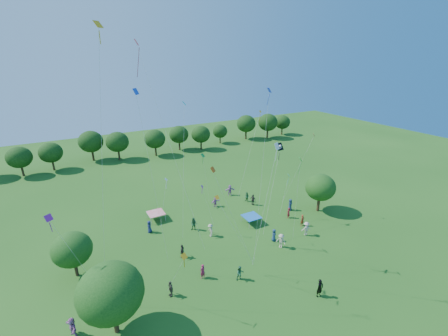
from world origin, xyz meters
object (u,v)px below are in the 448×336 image
at_px(red_high_kite, 150,85).
at_px(tent_blue, 251,217).
at_px(near_tree_west, 111,292).
at_px(tent_red_stripe, 156,213).
at_px(pirate_kite, 280,149).
at_px(near_tree_north, 72,249).
at_px(near_tree_east, 320,187).
at_px(man_in_black, 320,288).

bearing_deg(red_high_kite, tent_blue, -10.17).
xyz_separation_m(near_tree_west, tent_red_stripe, (8.41, 16.25, -3.14)).
distance_m(pirate_kite, red_high_kite, 17.81).
relative_size(near_tree_north, red_high_kite, 0.23).
bearing_deg(near_tree_west, pirate_kite, 19.31).
height_order(near_tree_north, pirate_kite, pirate_kite).
bearing_deg(pirate_kite, tent_red_stripe, 150.74).
relative_size(near_tree_east, red_high_kite, 0.26).
height_order(near_tree_east, pirate_kite, pirate_kite).
bearing_deg(pirate_kite, near_tree_west, -160.69).
bearing_deg(red_high_kite, near_tree_west, -124.52).
bearing_deg(tent_red_stripe, near_tree_west, -117.37).
distance_m(tent_red_stripe, red_high_kite, 18.65).
bearing_deg(tent_red_stripe, red_high_kite, -98.62).
distance_m(near_tree_west, near_tree_north, 9.49).
height_order(near_tree_west, red_high_kite, red_high_kite).
relative_size(near_tree_west, red_high_kite, 0.30).
relative_size(near_tree_west, near_tree_east, 1.14).
height_order(near_tree_north, tent_red_stripe, near_tree_north).
bearing_deg(tent_blue, near_tree_north, 179.46).
relative_size(near_tree_north, man_in_black, 2.63).
bearing_deg(man_in_black, red_high_kite, 120.60).
xyz_separation_m(near_tree_north, red_high_kite, (9.99, 1.94, 15.67)).
bearing_deg(near_tree_north, near_tree_east, -3.64).
xyz_separation_m(tent_blue, man_in_black, (-1.76, -14.33, -0.07)).
bearing_deg(near_tree_west, tent_red_stripe, 62.63).
xyz_separation_m(man_in_black, pirate_kite, (5.18, 13.46, 9.54)).
relative_size(near_tree_north, pirate_kite, 0.51).
distance_m(near_tree_east, tent_blue, 11.21).
height_order(near_tree_north, man_in_black, near_tree_north).
distance_m(tent_blue, man_in_black, 14.44).
xyz_separation_m(tent_red_stripe, red_high_kite, (-0.78, -5.16, 17.90)).
bearing_deg(pirate_kite, tent_blue, 165.63).
distance_m(tent_red_stripe, tent_blue, 13.37).
bearing_deg(red_high_kite, near_tree_north, -169.00).
distance_m(near_tree_west, red_high_kite, 19.98).
bearing_deg(man_in_black, near_tree_east, 43.80).
distance_m(tent_red_stripe, man_in_black, 23.61).
distance_m(man_in_black, pirate_kite, 17.29).
bearing_deg(pirate_kite, near_tree_east, -7.76).
bearing_deg(near_tree_east, red_high_kite, 169.96).
xyz_separation_m(tent_blue, red_high_kite, (-11.97, 2.15, 17.90)).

